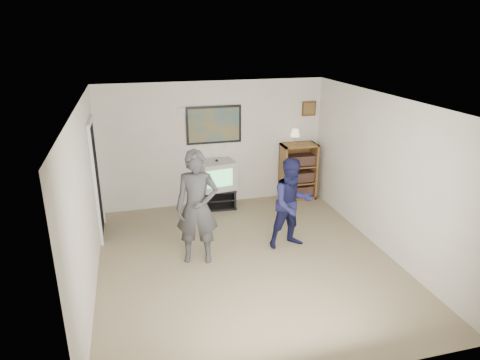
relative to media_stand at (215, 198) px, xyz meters
name	(u,v)px	position (x,y,z in m)	size (l,w,h in m)	color
room_shell	(242,179)	(0.06, -1.88, 1.04)	(4.51, 5.00, 2.51)	brown
media_stand	(215,198)	(0.00, 0.00, 0.00)	(0.87, 0.54, 0.41)	black
crt_television	(217,175)	(0.05, 0.00, 0.49)	(0.66, 0.56, 0.56)	#ABAAA5
bookshelf	(298,172)	(1.80, 0.05, 0.39)	(0.73, 0.42, 1.19)	brown
table_lamp	(295,137)	(1.70, 0.07, 1.14)	(0.20, 0.20, 0.31)	#FFF4C1
person_tall	(197,208)	(-0.66, -1.98, 0.69)	(0.65, 0.43, 1.79)	#37373A
person_short	(292,204)	(0.90, -1.90, 0.55)	(0.74, 0.58, 1.52)	#171941
controller_left	(192,181)	(-0.70, -1.74, 1.04)	(0.03, 0.11, 0.03)	white
controller_right	(291,186)	(0.95, -1.71, 0.78)	(0.04, 0.12, 0.04)	white
poster	(214,125)	(0.06, 0.25, 1.44)	(1.10, 0.03, 0.75)	black
air_vent	(185,111)	(-0.49, 0.25, 1.74)	(0.28, 0.02, 0.14)	white
small_picture	(309,109)	(2.06, 0.25, 1.67)	(0.30, 0.03, 0.30)	#362011
doorway	(96,180)	(-2.18, -0.63, 0.79)	(0.03, 0.85, 2.00)	black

